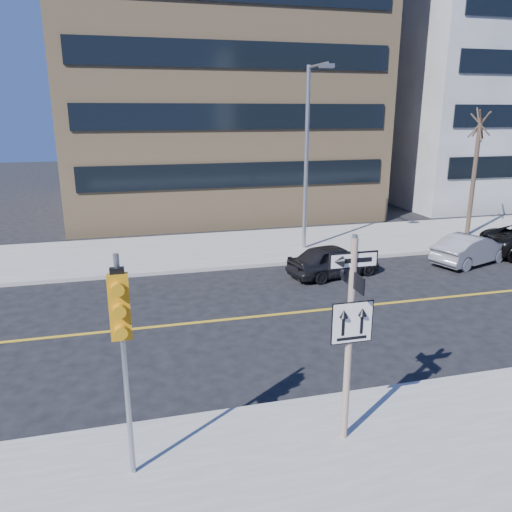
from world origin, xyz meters
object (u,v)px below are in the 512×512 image
object	(u,v)px
parked_car_b	(472,249)
street_tree_west	(480,127)
parked_car_a	(334,260)
streetlight_a	(308,147)
sign_pole	(350,329)
traffic_signal	(121,325)

from	to	relation	value
parked_car_b	street_tree_west	xyz separation A→B (m)	(2.80, 4.01, 4.88)
parked_car_a	streetlight_a	xyz separation A→B (m)	(0.12, 3.54, 4.12)
sign_pole	street_tree_west	world-z (taller)	street_tree_west
sign_pole	parked_car_a	bearing A→B (deg)	68.26
streetlight_a	sign_pole	bearing A→B (deg)	-106.77
sign_pole	parked_car_a	xyz separation A→B (m)	(3.88, 9.74, -1.80)
streetlight_a	street_tree_west	xyz separation A→B (m)	(9.00, 0.54, 0.77)
street_tree_west	sign_pole	bearing A→B (deg)	-133.26
street_tree_west	traffic_signal	bearing A→B (deg)	-140.61
traffic_signal	parked_car_b	size ratio (longest dim) A/B	1.03
parked_car_a	street_tree_west	xyz separation A→B (m)	(9.12, 4.08, 4.88)
streetlight_a	street_tree_west	bearing A→B (deg)	3.45
traffic_signal	streetlight_a	xyz separation A→B (m)	(8.00, 13.42, 1.73)
street_tree_west	streetlight_a	bearing A→B (deg)	-176.55
sign_pole	traffic_signal	size ratio (longest dim) A/B	1.02
traffic_signal	parked_car_a	world-z (taller)	traffic_signal
parked_car_a	traffic_signal	bearing A→B (deg)	129.28
streetlight_a	parked_car_a	bearing A→B (deg)	-91.91
traffic_signal	streetlight_a	size ratio (longest dim) A/B	0.50
parked_car_a	street_tree_west	world-z (taller)	street_tree_west
parked_car_b	street_tree_west	distance (m)	6.91
parked_car_b	traffic_signal	bearing A→B (deg)	106.02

